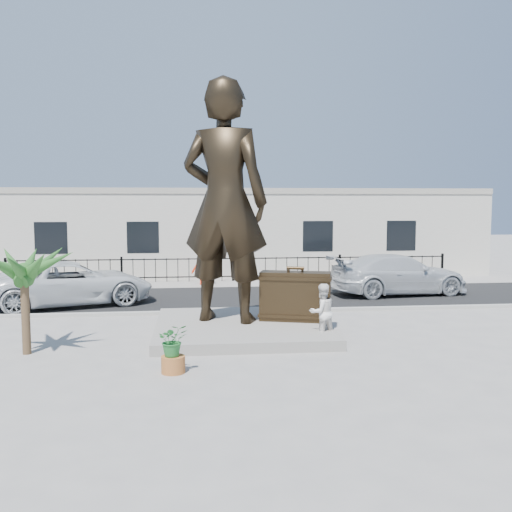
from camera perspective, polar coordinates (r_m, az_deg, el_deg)
The scene contains 16 objects.
ground at distance 16.27m, azimuth 0.77°, elevation -8.76°, with size 100.00×100.00×0.00m, color #9E9991.
street at distance 24.06m, azimuth -1.54°, elevation -4.10°, with size 40.00×7.00×0.01m, color black.
curb at distance 20.62m, azimuth -0.75°, elevation -5.55°, with size 40.00×0.25×0.12m, color #A5A399.
far_sidewalk at distance 28.00m, azimuth -2.21°, elevation -2.73°, with size 40.00×2.50×0.02m, color #9E9991.
plinth at distance 17.64m, azimuth -1.45°, elevation -7.14°, with size 5.20×5.20×0.30m, color gray.
fence at distance 28.72m, azimuth -2.32°, elevation -1.34°, with size 22.00×0.10×1.20m, color black.
building at distance 32.76m, azimuth -2.83°, elevation 2.30°, with size 28.00×7.00×4.40m, color silver.
statue at distance 17.52m, azimuth -3.17°, elevation 5.42°, with size 2.69×1.76×7.37m, color black.
suitcase at distance 17.81m, azimuth 3.95°, elevation -4.03°, with size 2.17×0.69×1.53m, color #332515.
tourist at distance 16.62m, azimuth 6.62°, elevation -5.58°, with size 0.80×0.62×1.65m, color white.
car_white at distance 23.14m, azimuth -17.94°, elevation -2.60°, with size 2.82×6.11×1.70m, color silver.
car_silver at distance 25.36m, azimuth 14.05°, elevation -1.79°, with size 2.41×5.94×1.72m, color silver.
worker at distance 27.46m, azimuth -5.34°, elevation -1.14°, with size 1.08×0.62×1.67m, color red.
palm_tree at distance 16.38m, azimuth -21.92°, elevation -9.07°, with size 1.80×1.80×3.20m, color #265920, non-canonical shape.
planter at distance 13.70m, azimuth -8.28°, elevation -10.68°, with size 0.56×0.56×0.40m, color #AA612D.
shrub at distance 13.55m, azimuth -8.32°, elevation -8.31°, with size 0.69×0.60×0.77m, color #236D2D.
Camera 1 is at (-1.91, -15.65, 3.99)m, focal length 40.00 mm.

